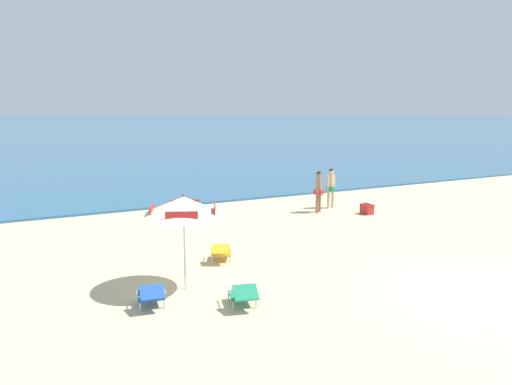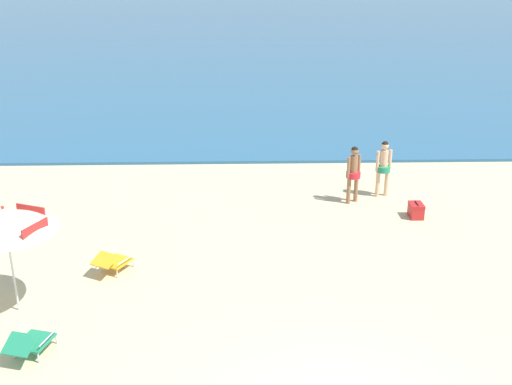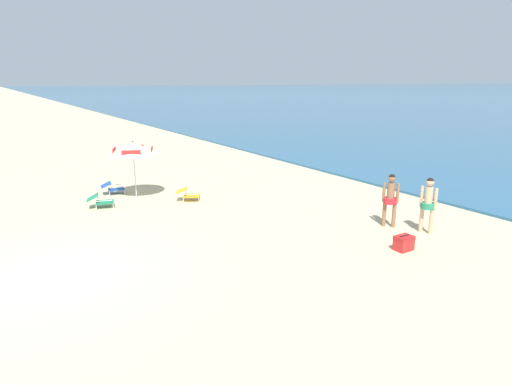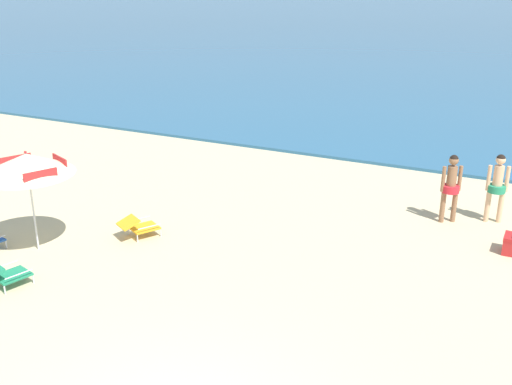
{
  "view_description": "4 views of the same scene",
  "coord_description": "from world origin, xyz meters",
  "px_view_note": "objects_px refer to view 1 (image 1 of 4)",
  "views": [
    {
      "loc": [
        -9.29,
        -6.32,
        4.0
      ],
      "look_at": [
        -1.84,
        7.83,
        1.31
      ],
      "focal_mm": 33.46,
      "sensor_mm": 36.0,
      "label": 1
    },
    {
      "loc": [
        -1.45,
        -6.56,
        6.27
      ],
      "look_at": [
        -1.07,
        7.12,
        1.14
      ],
      "focal_mm": 41.32,
      "sensor_mm": 36.0,
      "label": 2
    },
    {
      "loc": [
        10.29,
        -0.98,
        4.41
      ],
      "look_at": [
        -0.89,
        6.06,
        0.96
      ],
      "focal_mm": 30.03,
      "sensor_mm": 36.0,
      "label": 3
    },
    {
      "loc": [
        3.58,
        -4.54,
        5.51
      ],
      "look_at": [
        -1.89,
        6.28,
        1.12
      ],
      "focal_mm": 41.27,
      "sensor_mm": 36.0,
      "label": 4
    }
  ],
  "objects_px": {
    "beach_umbrella_striped_main": "(183,206)",
    "lounge_chair_facing_sea": "(221,252)",
    "lounge_chair_beside_umbrella": "(151,294)",
    "person_standing_near_shore": "(319,189)",
    "cooler_box": "(367,209)",
    "person_standing_beside": "(331,185)",
    "lounge_chair_under_umbrella": "(243,294)"
  },
  "relations": [
    {
      "from": "beach_umbrella_striped_main",
      "to": "lounge_chair_facing_sea",
      "type": "relative_size",
      "value": 2.7
    },
    {
      "from": "lounge_chair_beside_umbrella",
      "to": "lounge_chair_facing_sea",
      "type": "bearing_deg",
      "value": 40.49
    },
    {
      "from": "person_standing_near_shore",
      "to": "cooler_box",
      "type": "distance_m",
      "value": 2.08
    },
    {
      "from": "lounge_chair_facing_sea",
      "to": "person_standing_near_shore",
      "type": "xyz_separation_m",
      "value": [
        6.08,
        4.1,
        0.69
      ]
    },
    {
      "from": "person_standing_near_shore",
      "to": "person_standing_beside",
      "type": "height_order",
      "value": "person_standing_beside"
    },
    {
      "from": "lounge_chair_under_umbrella",
      "to": "person_standing_beside",
      "type": "bearing_deg",
      "value": 44.03
    },
    {
      "from": "lounge_chair_facing_sea",
      "to": "person_standing_beside",
      "type": "relative_size",
      "value": 0.6
    },
    {
      "from": "lounge_chair_beside_umbrella",
      "to": "person_standing_near_shore",
      "type": "bearing_deg",
      "value": 36.01
    },
    {
      "from": "person_standing_near_shore",
      "to": "cooler_box",
      "type": "height_order",
      "value": "person_standing_near_shore"
    },
    {
      "from": "beach_umbrella_striped_main",
      "to": "cooler_box",
      "type": "bearing_deg",
      "value": 25.84
    },
    {
      "from": "lounge_chair_facing_sea",
      "to": "lounge_chair_beside_umbrella",
      "type": "bearing_deg",
      "value": -139.51
    },
    {
      "from": "lounge_chair_facing_sea",
      "to": "cooler_box",
      "type": "distance_m",
      "value": 8.16
    },
    {
      "from": "person_standing_beside",
      "to": "cooler_box",
      "type": "bearing_deg",
      "value": -71.38
    },
    {
      "from": "beach_umbrella_striped_main",
      "to": "lounge_chair_under_umbrella",
      "type": "distance_m",
      "value": 2.37
    },
    {
      "from": "lounge_chair_under_umbrella",
      "to": "lounge_chair_facing_sea",
      "type": "bearing_deg",
      "value": 74.79
    },
    {
      "from": "person_standing_near_shore",
      "to": "person_standing_beside",
      "type": "xyz_separation_m",
      "value": [
        0.98,
        0.5,
        0.01
      ]
    },
    {
      "from": "person_standing_near_shore",
      "to": "person_standing_beside",
      "type": "bearing_deg",
      "value": 26.93
    },
    {
      "from": "lounge_chair_beside_umbrella",
      "to": "cooler_box",
      "type": "xyz_separation_m",
      "value": [
        10.15,
        5.09,
        -0.07
      ]
    },
    {
      "from": "beach_umbrella_striped_main",
      "to": "lounge_chair_under_umbrella",
      "type": "relative_size",
      "value": 2.75
    },
    {
      "from": "lounge_chair_under_umbrella",
      "to": "lounge_chair_facing_sea",
      "type": "height_order",
      "value": "lounge_chair_under_umbrella"
    },
    {
      "from": "person_standing_beside",
      "to": "cooler_box",
      "type": "height_order",
      "value": "person_standing_beside"
    },
    {
      "from": "lounge_chair_under_umbrella",
      "to": "cooler_box",
      "type": "height_order",
      "value": "lounge_chair_under_umbrella"
    },
    {
      "from": "lounge_chair_under_umbrella",
      "to": "person_standing_near_shore",
      "type": "relative_size",
      "value": 0.59
    },
    {
      "from": "person_standing_near_shore",
      "to": "lounge_chair_facing_sea",
      "type": "bearing_deg",
      "value": -146.03
    },
    {
      "from": "lounge_chair_beside_umbrella",
      "to": "lounge_chair_facing_sea",
      "type": "relative_size",
      "value": 0.94
    },
    {
      "from": "beach_umbrella_striped_main",
      "to": "person_standing_near_shore",
      "type": "relative_size",
      "value": 1.63
    },
    {
      "from": "lounge_chair_under_umbrella",
      "to": "lounge_chair_beside_umbrella",
      "type": "bearing_deg",
      "value": 153.18
    },
    {
      "from": "beach_umbrella_striped_main",
      "to": "person_standing_beside",
      "type": "distance_m",
      "value": 10.6
    },
    {
      "from": "lounge_chair_under_umbrella",
      "to": "cooler_box",
      "type": "relative_size",
      "value": 1.99
    },
    {
      "from": "beach_umbrella_striped_main",
      "to": "person_standing_beside",
      "type": "xyz_separation_m",
      "value": [
        8.61,
        6.1,
        -0.96
      ]
    },
    {
      "from": "lounge_chair_beside_umbrella",
      "to": "person_standing_beside",
      "type": "relative_size",
      "value": 0.56
    },
    {
      "from": "lounge_chair_under_umbrella",
      "to": "cooler_box",
      "type": "distance_m",
      "value": 10.33
    }
  ]
}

